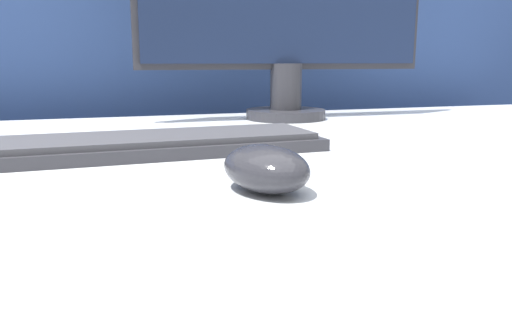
% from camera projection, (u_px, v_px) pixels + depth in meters
% --- Properties ---
extents(partition_panel, '(5.00, 0.03, 1.10)m').
position_uv_depth(partition_panel, '(167.00, 197.00, 1.28)').
color(partition_panel, navy).
rests_on(partition_panel, ground_plane).
extents(computer_mouse_near, '(0.09, 0.11, 0.04)m').
position_uv_depth(computer_mouse_near, '(266.00, 168.00, 0.46)').
color(computer_mouse_near, '#232328').
rests_on(computer_mouse_near, desk).
extents(keyboard, '(0.44, 0.15, 0.02)m').
position_uv_depth(keyboard, '(159.00, 144.00, 0.66)').
color(keyboard, '#28282D').
rests_on(keyboard, desk).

